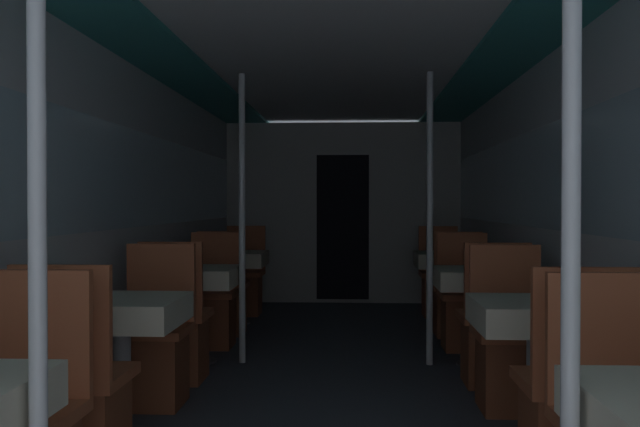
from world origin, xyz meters
The scene contains 26 objects.
wall_left centered at (-1.46, 3.59, 1.15)m, with size 0.05×9.98×2.21m.
wall_right centered at (1.46, 3.59, 1.15)m, with size 0.05×9.98×2.21m.
ceiling_panel centered at (0.00, 3.59, 2.25)m, with size 2.92×9.98×0.07m.
bulkhead_far centered at (0.00, 7.59, 1.10)m, with size 2.87×0.09×2.21m.
support_pole_left_0 centered at (-0.71, 0.72, 1.11)m, with size 0.05×0.05×2.21m.
dining_table_left_1 centered at (-1.07, 2.48, 0.62)m, with size 0.62×0.62×0.73m.
chair_left_near_1 centered at (-1.07, 1.88, 0.30)m, with size 0.43×0.43×0.97m.
chair_left_far_1 centered at (-1.07, 3.07, 0.30)m, with size 0.43×0.43×0.97m.
dining_table_left_2 centered at (-1.07, 4.24, 0.62)m, with size 0.62×0.62×0.73m.
chair_left_near_2 centered at (-1.07, 3.64, 0.30)m, with size 0.43×0.43×0.97m.
chair_left_far_2 centered at (-1.07, 4.83, 0.30)m, with size 0.43×0.43×0.97m.
support_pole_left_2 centered at (-0.71, 4.24, 1.11)m, with size 0.05×0.05×2.21m.
dining_table_left_3 centered at (-1.07, 5.99, 0.62)m, with size 0.62×0.62×0.73m.
chair_left_near_3 centered at (-1.07, 5.40, 0.30)m, with size 0.43×0.43×0.97m.
chair_left_far_3 centered at (-1.07, 6.59, 0.30)m, with size 0.43×0.43×0.97m.
support_pole_right_0 centered at (0.71, 0.72, 1.11)m, with size 0.05×0.05×2.21m.
dining_table_right_1 centered at (1.07, 2.48, 0.62)m, with size 0.62×0.62×0.73m.
chair_right_near_1 centered at (1.07, 1.88, 0.30)m, with size 0.43×0.43×0.97m.
chair_right_far_1 centered at (1.07, 3.07, 0.30)m, with size 0.43×0.43×0.97m.
dining_table_right_2 centered at (1.07, 4.24, 0.62)m, with size 0.62×0.62×0.73m.
chair_right_near_2 centered at (1.07, 3.64, 0.30)m, with size 0.43×0.43×0.97m.
chair_right_far_2 centered at (1.07, 4.83, 0.30)m, with size 0.43×0.43×0.97m.
support_pole_right_2 centered at (0.71, 4.24, 1.11)m, with size 0.05×0.05×2.21m.
dining_table_right_3 centered at (1.07, 5.99, 0.62)m, with size 0.62×0.62×0.73m.
chair_right_near_3 centered at (1.07, 5.40, 0.30)m, with size 0.43×0.43×0.97m.
chair_right_far_3 centered at (1.07, 6.59, 0.30)m, with size 0.43×0.43×0.97m.
Camera 1 is at (0.15, -1.17, 1.22)m, focal length 40.00 mm.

